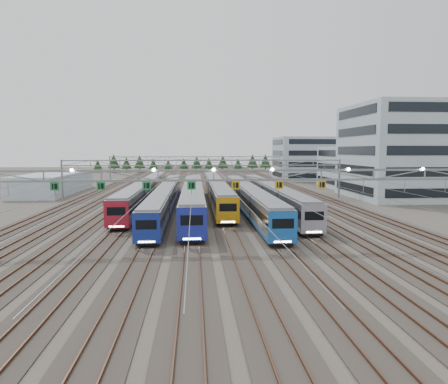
{
  "coord_description": "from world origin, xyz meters",
  "views": [
    {
      "loc": [
        -1.93,
        -40.48,
        9.86
      ],
      "look_at": [
        2.53,
        19.82,
        3.5
      ],
      "focal_mm": 32.0,
      "sensor_mm": 36.0,
      "label": 1
    }
  ],
  "objects": [
    {
      "name": "ground",
      "position": [
        0.0,
        0.0,
        0.0
      ],
      "size": [
        400.0,
        400.0,
        0.0
      ],
      "primitive_type": "plane",
      "color": "#47423A",
      "rests_on": "ground"
    },
    {
      "name": "gantry_near",
      "position": [
        -0.05,
        -0.12,
        7.09
      ],
      "size": [
        56.36,
        0.61,
        8.08
      ],
      "color": "gray",
      "rests_on": "ground"
    },
    {
      "name": "train_f",
      "position": [
        11.25,
        27.84,
        2.17
      ],
      "size": [
        2.95,
        51.32,
        3.84
      ],
      "color": "black",
      "rests_on": "ground"
    },
    {
      "name": "gantry_mid",
      "position": [
        0.0,
        40.0,
        6.39
      ],
      "size": [
        56.36,
        0.36,
        8.0
      ],
      "color": "gray",
      "rests_on": "ground"
    },
    {
      "name": "train_b",
      "position": [
        -6.75,
        27.65,
        2.08
      ],
      "size": [
        2.81,
        57.69,
        3.67
      ],
      "color": "black",
      "rests_on": "ground"
    },
    {
      "name": "train_c",
      "position": [
        -2.25,
        25.34,
        2.29
      ],
      "size": [
        3.12,
        51.52,
        4.07
      ],
      "color": "black",
      "rests_on": "ground"
    },
    {
      "name": "gantry_far",
      "position": [
        0.0,
        85.0,
        6.39
      ],
      "size": [
        56.36,
        0.36,
        8.0
      ],
      "color": "gray",
      "rests_on": "ground"
    },
    {
      "name": "depot_bldg_north",
      "position": [
        36.43,
        90.2,
        7.03
      ],
      "size": [
        22.0,
        18.0,
        14.06
      ],
      "primitive_type": "cube",
      "color": "#9FB6BE",
      "rests_on": "ground"
    },
    {
      "name": "train_a",
      "position": [
        -11.25,
        37.59,
        2.19
      ],
      "size": [
        2.98,
        61.16,
        3.88
      ],
      "color": "black",
      "rests_on": "ground"
    },
    {
      "name": "train_e",
      "position": [
        6.75,
        23.92,
        2.19
      ],
      "size": [
        2.97,
        52.36,
        3.87
      ],
      "color": "black",
      "rests_on": "ground"
    },
    {
      "name": "depot_bldg_south",
      "position": [
        39.8,
        39.32,
        9.59
      ],
      "size": [
        18.0,
        22.0,
        19.18
      ],
      "primitive_type": "cube",
      "color": "#9FB6BE",
      "rests_on": "ground"
    },
    {
      "name": "depot_bldg_mid",
      "position": [
        39.72,
        62.45,
        5.35
      ],
      "size": [
        14.0,
        16.0,
        10.71
      ],
      "primitive_type": "cube",
      "color": "#9FB6BE",
      "rests_on": "ground"
    },
    {
      "name": "treeline",
      "position": [
        -4.05,
        141.59,
        4.23
      ],
      "size": [
        87.5,
        5.6,
        7.02
      ],
      "color": "#332114",
      "rests_on": "ground"
    },
    {
      "name": "track_bed",
      "position": [
        0.0,
        100.0,
        1.49
      ],
      "size": [
        54.0,
        260.0,
        5.42
      ],
      "color": "#2D2823",
      "rests_on": "ground"
    },
    {
      "name": "train_d",
      "position": [
        2.25,
        39.44,
        2.21
      ],
      "size": [
        3.01,
        60.74,
        3.92
      ],
      "color": "black",
      "rests_on": "ground"
    },
    {
      "name": "west_shed",
      "position": [
        -34.39,
        54.35,
        2.26
      ],
      "size": [
        10.0,
        30.0,
        4.53
      ],
      "primitive_type": "cube",
      "color": "#9FB6BE",
      "rests_on": "ground"
    }
  ]
}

